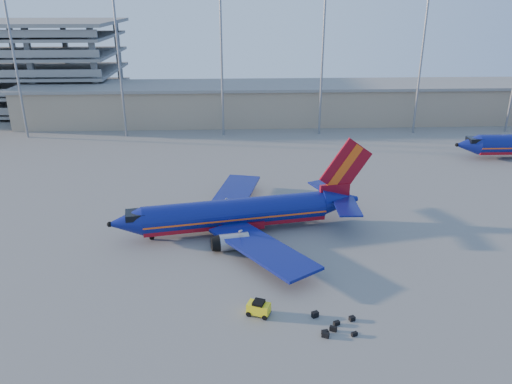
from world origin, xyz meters
TOP-DOWN VIEW (x-y plane):
  - ground at (0.00, 0.00)m, footprint 220.00×220.00m
  - terminal_building at (10.00, 58.00)m, footprint 122.00×16.00m
  - light_mast_row at (5.00, 46.00)m, footprint 101.60×1.60m
  - aircraft_main at (-2.08, 0.61)m, footprint 32.21×30.71m
  - baggage_tug at (-0.89, -17.01)m, footprint 2.35×1.92m
  - luggage_pile at (5.42, -19.13)m, footprint 3.88×3.48m

SIDE VIEW (x-z plane):
  - ground at x=0.00m, z-range 0.00..0.00m
  - luggage_pile at x=5.42m, z-range -0.05..0.50m
  - baggage_tug at x=-0.89m, z-range 0.03..1.50m
  - aircraft_main at x=-2.08m, z-range -3.15..7.84m
  - terminal_building at x=10.00m, z-range 0.07..8.57m
  - light_mast_row at x=5.00m, z-range 3.23..31.88m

